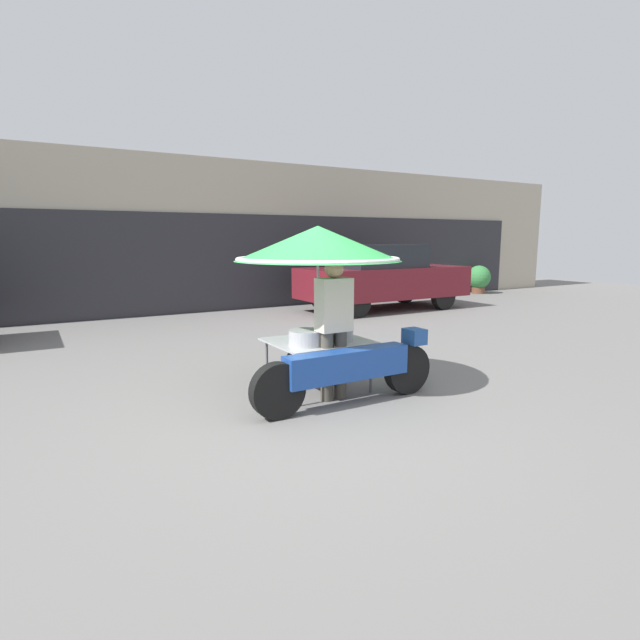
{
  "coord_description": "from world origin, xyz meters",
  "views": [
    {
      "loc": [
        -2.39,
        -4.34,
        1.8
      ],
      "look_at": [
        0.51,
        0.62,
        0.86
      ],
      "focal_mm": 28.0,
      "sensor_mm": 36.0,
      "label": 1
    }
  ],
  "objects_px": {
    "vendor_person": "(334,322)",
    "parked_car": "(382,277)",
    "potted_plant": "(479,278)",
    "vendor_motorcycle_cart": "(321,264)"
  },
  "relations": [
    {
      "from": "vendor_person",
      "to": "parked_car",
      "type": "bearing_deg",
      "value": 48.5
    },
    {
      "from": "parked_car",
      "to": "potted_plant",
      "type": "bearing_deg",
      "value": 15.73
    },
    {
      "from": "vendor_motorcycle_cart",
      "to": "potted_plant",
      "type": "relative_size",
      "value": 2.44
    },
    {
      "from": "parked_car",
      "to": "potted_plant",
      "type": "height_order",
      "value": "parked_car"
    },
    {
      "from": "vendor_person",
      "to": "parked_car",
      "type": "height_order",
      "value": "parked_car"
    },
    {
      "from": "vendor_motorcycle_cart",
      "to": "vendor_person",
      "type": "distance_m",
      "value": 0.7
    },
    {
      "from": "vendor_motorcycle_cart",
      "to": "potted_plant",
      "type": "bearing_deg",
      "value": 33.62
    },
    {
      "from": "vendor_person",
      "to": "parked_car",
      "type": "relative_size",
      "value": 0.37
    },
    {
      "from": "potted_plant",
      "to": "vendor_person",
      "type": "bearing_deg",
      "value": -145.15
    },
    {
      "from": "vendor_motorcycle_cart",
      "to": "parked_car",
      "type": "distance_m",
      "value": 7.09
    }
  ]
}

